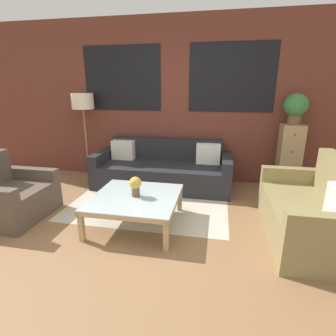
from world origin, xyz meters
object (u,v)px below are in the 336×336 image
(coffee_table, at_px, (136,200))
(floor_lamp, at_px, (83,105))
(potted_plant, at_px, (296,107))
(settee_vintage, at_px, (311,213))
(drawer_cabinet, at_px, (289,158))
(armchair_corner, at_px, (11,197))
(couch_dark, at_px, (163,170))
(flower_vase, at_px, (135,185))

(coffee_table, bearing_deg, floor_lamp, 132.46)
(coffee_table, bearing_deg, potted_plant, 37.85)
(settee_vintage, relative_size, floor_lamp, 0.98)
(settee_vintage, height_order, drawer_cabinet, drawer_cabinet)
(armchair_corner, xyz_separation_m, drawer_cabinet, (3.77, 1.76, 0.27))
(armchair_corner, height_order, potted_plant, potted_plant)
(couch_dark, distance_m, armchair_corner, 2.28)
(couch_dark, height_order, flower_vase, couch_dark)
(coffee_table, height_order, potted_plant, potted_plant)
(flower_vase, bearing_deg, drawer_cabinet, 37.88)
(floor_lamp, bearing_deg, coffee_table, -47.54)
(floor_lamp, bearing_deg, drawer_cabinet, 0.72)
(settee_vintage, distance_m, armchair_corner, 3.68)
(floor_lamp, distance_m, flower_vase, 2.31)
(couch_dark, bearing_deg, armchair_corner, -138.27)
(flower_vase, bearing_deg, potted_plant, 37.88)
(drawer_cabinet, bearing_deg, armchair_corner, -155.00)
(couch_dark, relative_size, settee_vintage, 1.51)
(floor_lamp, bearing_deg, flower_vase, -47.42)
(flower_vase, bearing_deg, floor_lamp, 132.58)
(couch_dark, bearing_deg, potted_plant, 6.58)
(coffee_table, xyz_separation_m, drawer_cabinet, (2.10, 1.63, 0.21))
(drawer_cabinet, height_order, flower_vase, drawer_cabinet)
(floor_lamp, height_order, potted_plant, potted_plant)
(couch_dark, xyz_separation_m, flower_vase, (-0.03, -1.39, 0.24))
(couch_dark, relative_size, floor_lamp, 1.48)
(settee_vintage, bearing_deg, couch_dark, 146.10)
(couch_dark, xyz_separation_m, armchair_corner, (-1.70, -1.52, 0.00))
(floor_lamp, xyz_separation_m, potted_plant, (3.56, 0.04, 0.01))
(settee_vintage, bearing_deg, armchair_corner, -177.04)
(settee_vintage, xyz_separation_m, armchair_corner, (-3.68, -0.19, -0.03))
(coffee_table, distance_m, flower_vase, 0.19)
(drawer_cabinet, xyz_separation_m, flower_vase, (-2.10, -1.63, -0.02))
(armchair_corner, relative_size, potted_plant, 1.92)
(couch_dark, height_order, coffee_table, couch_dark)
(settee_vintage, xyz_separation_m, drawer_cabinet, (0.09, 1.57, 0.23))
(coffee_table, relative_size, floor_lamp, 0.66)
(drawer_cabinet, bearing_deg, coffee_table, -142.15)
(armchair_corner, bearing_deg, couch_dark, 41.73)
(potted_plant, bearing_deg, armchair_corner, -155.00)
(potted_plant, bearing_deg, drawer_cabinet, -90.00)
(settee_vintage, relative_size, potted_plant, 3.20)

